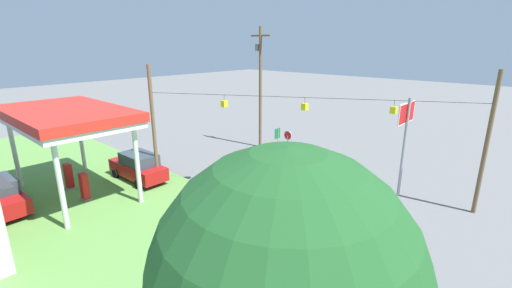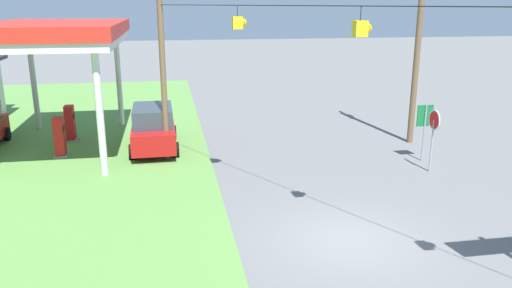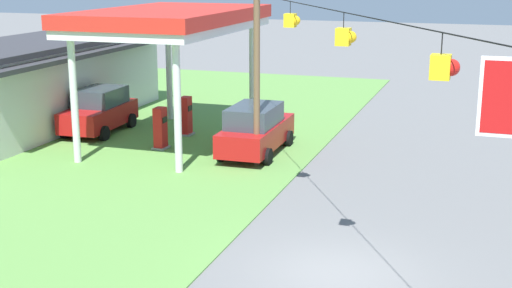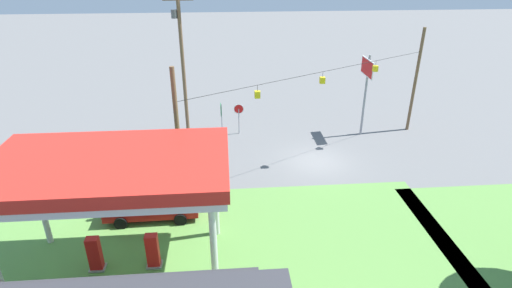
% 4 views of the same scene
% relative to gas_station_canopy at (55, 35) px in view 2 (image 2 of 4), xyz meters
% --- Properties ---
extents(ground_plane, '(160.00, 160.00, 0.00)m').
position_rel_gas_station_canopy_xyz_m(ground_plane, '(-11.01, -9.54, -5.14)').
color(ground_plane, slate).
extents(gas_station_canopy, '(9.72, 5.69, 5.67)m').
position_rel_gas_station_canopy_xyz_m(gas_station_canopy, '(0.00, 0.00, 0.00)').
color(gas_station_canopy, silver).
rests_on(gas_station_canopy, ground).
extents(fuel_pump_near, '(0.71, 0.56, 1.77)m').
position_rel_gas_station_canopy_xyz_m(fuel_pump_near, '(-1.28, -0.00, -4.30)').
color(fuel_pump_near, gray).
rests_on(fuel_pump_near, ground).
extents(fuel_pump_far, '(0.71, 0.56, 1.77)m').
position_rel_gas_station_canopy_xyz_m(fuel_pump_far, '(1.28, -0.00, -4.30)').
color(fuel_pump_far, gray).
rests_on(fuel_pump_far, ground).
extents(car_at_pumps_front, '(5.02, 2.18, 2.03)m').
position_rel_gas_station_canopy_xyz_m(car_at_pumps_front, '(-0.74, -3.97, -4.12)').
color(car_at_pumps_front, '#AD1414').
rests_on(car_at_pumps_front, ground).
extents(stop_sign_roadside, '(0.80, 0.08, 2.50)m').
position_rel_gas_station_canopy_xyz_m(stop_sign_roadside, '(-5.85, -14.82, -3.33)').
color(stop_sign_roadside, '#99999E').
rests_on(stop_sign_roadside, ground).
extents(route_sign, '(0.10, 0.70, 2.40)m').
position_rel_gas_station_canopy_xyz_m(route_sign, '(-4.47, -15.20, -3.43)').
color(route_sign, gray).
rests_on(route_sign, ground).
extents(utility_pole_main, '(2.20, 0.44, 10.93)m').
position_rel_gas_station_canopy_xyz_m(utility_pole_main, '(-1.64, -16.06, 0.94)').
color(utility_pole_main, brown).
rests_on(utility_pole_main, ground).
extents(signal_span_gantry, '(17.64, 10.24, 8.21)m').
position_rel_gas_station_canopy_xyz_m(signal_span_gantry, '(-11.01, -9.55, -0.73)').
color(signal_span_gantry, brown).
rests_on(signal_span_gantry, ground).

